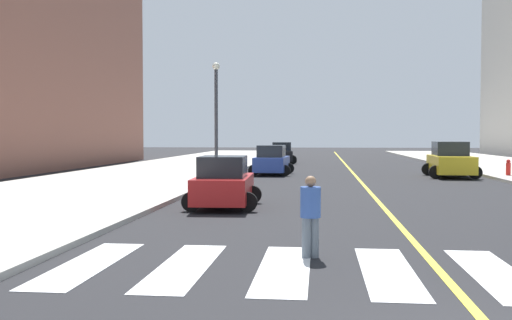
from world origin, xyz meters
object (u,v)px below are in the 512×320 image
(car_blue_second, at_px, (272,161))
(pedestrian_crossing, at_px, (310,213))
(car_yellow_fourth, at_px, (450,161))
(street_lamp, at_px, (216,107))
(car_black_nearest, at_px, (282,154))
(car_red_third, at_px, (224,183))
(fire_hydrant, at_px, (508,168))

(car_blue_second, relative_size, pedestrian_crossing, 2.55)
(car_yellow_fourth, distance_m, pedestrian_crossing, 24.34)
(car_yellow_fourth, height_order, pedestrian_crossing, car_yellow_fourth)
(car_blue_second, relative_size, car_yellow_fourth, 0.89)
(car_blue_second, bearing_deg, street_lamp, -165.35)
(street_lamp, bearing_deg, car_yellow_fourth, -0.93)
(car_black_nearest, relative_size, car_red_third, 1.06)
(car_black_nearest, relative_size, fire_hydrant, 4.59)
(pedestrian_crossing, bearing_deg, car_red_third, 86.58)
(car_red_third, bearing_deg, pedestrian_crossing, -71.57)
(car_black_nearest, xyz_separation_m, street_lamp, (-2.94, -15.15, 3.22))
(car_black_nearest, relative_size, car_blue_second, 1.01)
(car_blue_second, bearing_deg, pedestrian_crossing, -81.27)
(car_black_nearest, distance_m, car_blue_second, 14.45)
(car_black_nearest, distance_m, car_yellow_fourth, 18.64)
(car_yellow_fourth, xyz_separation_m, street_lamp, (-13.48, 0.22, 3.12))
(car_red_third, xyz_separation_m, street_lamp, (-2.99, 15.61, 3.26))
(car_red_third, relative_size, street_lamp, 0.59)
(car_red_third, xyz_separation_m, car_yellow_fourth, (10.49, 15.39, 0.15))
(car_yellow_fourth, relative_size, fire_hydrant, 5.12)
(car_yellow_fourth, bearing_deg, car_red_third, 57.54)
(street_lamp, bearing_deg, car_red_third, -79.17)
(car_blue_second, distance_m, pedestrian_crossing, 24.23)
(car_red_third, height_order, car_yellow_fourth, car_yellow_fourth)
(car_black_nearest, relative_size, pedestrian_crossing, 2.58)
(car_red_third, relative_size, pedestrian_crossing, 2.43)
(car_blue_second, relative_size, street_lamp, 0.62)
(car_blue_second, bearing_deg, car_red_third, -88.58)
(car_black_nearest, distance_m, fire_hydrant, 20.80)
(car_yellow_fourth, xyz_separation_m, fire_hydrant, (3.04, -0.39, -0.36))
(car_black_nearest, bearing_deg, pedestrian_crossing, -88.04)
(pedestrian_crossing, xyz_separation_m, fire_hydrant, (10.58, 22.76, -0.30))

